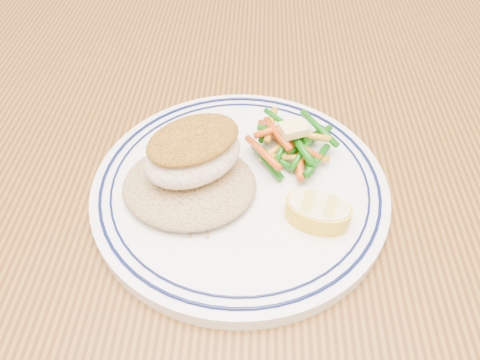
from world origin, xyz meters
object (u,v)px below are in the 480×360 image
Objects in this scene: fish_fillet at (193,151)px; lemon_wedge at (318,211)px; rice_pilaf at (189,182)px; vegetable_pile at (290,144)px; dining_table at (220,236)px; plate at (240,187)px.

fish_fillet is 1.72× the size of lemon_wedge.
lemon_wedge is (0.12, -0.03, 0.00)m from rice_pilaf.
fish_fillet reaches higher than vegetable_pile.
plate is (0.02, -0.02, 0.11)m from dining_table.
fish_fillet is at bearing -153.86° from vegetable_pile.
plate is at bearing -37.66° from dining_table.
fish_fillet is at bearing -131.91° from dining_table.
plate is 0.05m from rice_pilaf.
vegetable_pile is (0.05, 0.04, 0.02)m from plate.
vegetable_pile reaches higher than plate.
fish_fillet is 1.18× the size of vegetable_pile.
dining_table is at bearing 147.49° from lemon_wedge.
plate reaches higher than dining_table.
plate is at bearing 14.17° from rice_pilaf.
fish_fillet reaches higher than rice_pilaf.
rice_pilaf is (-0.05, -0.01, 0.02)m from plate.
lemon_wedge is at bearing -75.84° from vegetable_pile.
plate is 4.24× the size of lemon_wedge.
rice_pilaf is 1.87× the size of lemon_wedge.
dining_table is 15.34× the size of vegetable_pile.
fish_fillet is at bearing 159.94° from lemon_wedge.
dining_table is 0.13m from rice_pilaf.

